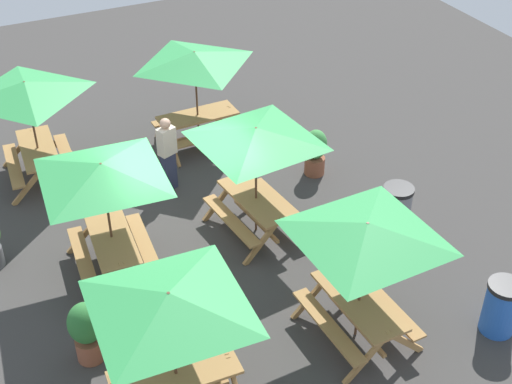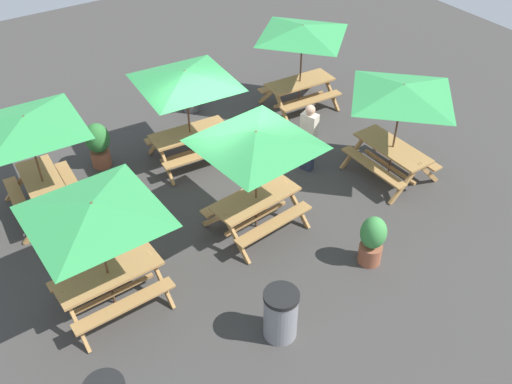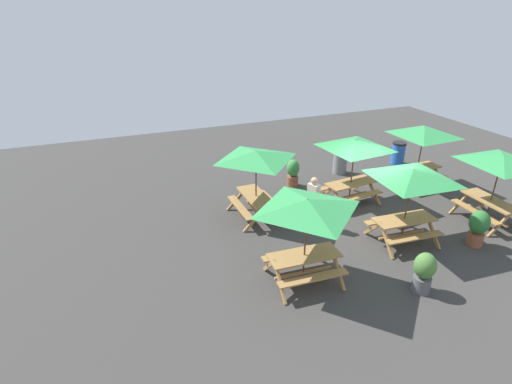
{
  "view_description": "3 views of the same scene",
  "coord_description": "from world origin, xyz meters",
  "px_view_note": "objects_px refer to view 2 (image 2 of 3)",
  "views": [
    {
      "loc": [
        10.16,
        -3.32,
        8.64
      ],
      "look_at": [
        0.27,
        1.39,
        0.9
      ],
      "focal_mm": 50.0,
      "sensor_mm": 36.0,
      "label": 1
    },
    {
      "loc": [
        5.03,
        8.59,
        7.85
      ],
      "look_at": [
        0.27,
        1.39,
        0.9
      ],
      "focal_mm": 40.0,
      "sensor_mm": 36.0,
      "label": 2
    },
    {
      "loc": [
        -7.5,
        -9.23,
        6.38
      ],
      "look_at": [
        -3.22,
        1.59,
        0.9
      ],
      "focal_mm": 28.0,
      "sensor_mm": 36.0,
      "label": 3
    }
  ],
  "objects_px": {
    "picnic_table_1": "(256,146)",
    "potted_plant_0": "(98,143)",
    "picnic_table_2": "(302,37)",
    "potted_plant_1": "(372,240)",
    "person_standing": "(309,136)",
    "trash_bin_gray": "(281,314)",
    "potted_plant_2": "(190,91)",
    "picnic_table_4": "(186,84)",
    "picnic_table_5": "(95,218)",
    "picnic_table_0": "(402,98)",
    "picnic_table_3": "(27,130)"
  },
  "relations": [
    {
      "from": "picnic_table_0",
      "to": "picnic_table_1",
      "type": "bearing_deg",
      "value": -94.56
    },
    {
      "from": "picnic_table_3",
      "to": "potted_plant_1",
      "type": "xyz_separation_m",
      "value": [
        -4.58,
        4.84,
        -1.43
      ]
    },
    {
      "from": "picnic_table_0",
      "to": "picnic_table_5",
      "type": "relative_size",
      "value": 0.83
    },
    {
      "from": "person_standing",
      "to": "trash_bin_gray",
      "type": "bearing_deg",
      "value": -63.77
    },
    {
      "from": "picnic_table_4",
      "to": "picnic_table_5",
      "type": "distance_m",
      "value": 4.47
    },
    {
      "from": "picnic_table_4",
      "to": "picnic_table_5",
      "type": "relative_size",
      "value": 1.0
    },
    {
      "from": "potted_plant_1",
      "to": "person_standing",
      "type": "xyz_separation_m",
      "value": [
        -0.82,
        -3.03,
        0.33
      ]
    },
    {
      "from": "potted_plant_1",
      "to": "potted_plant_2",
      "type": "xyz_separation_m",
      "value": [
        0.13,
        -6.81,
        0.02
      ]
    },
    {
      "from": "picnic_table_1",
      "to": "picnic_table_5",
      "type": "relative_size",
      "value": 0.99
    },
    {
      "from": "potted_plant_2",
      "to": "picnic_table_1",
      "type": "bearing_deg",
      "value": 76.86
    },
    {
      "from": "potted_plant_1",
      "to": "potted_plant_2",
      "type": "distance_m",
      "value": 6.81
    },
    {
      "from": "picnic_table_0",
      "to": "potted_plant_1",
      "type": "xyz_separation_m",
      "value": [
        2.24,
        1.81,
        -1.43
      ]
    },
    {
      "from": "picnic_table_2",
      "to": "potted_plant_0",
      "type": "bearing_deg",
      "value": -0.98
    },
    {
      "from": "picnic_table_4",
      "to": "potted_plant_1",
      "type": "xyz_separation_m",
      "value": [
        -1.21,
        4.81,
        -1.43
      ]
    },
    {
      "from": "picnic_table_2",
      "to": "picnic_table_0",
      "type": "bearing_deg",
      "value": 91.05
    },
    {
      "from": "picnic_table_2",
      "to": "picnic_table_3",
      "type": "height_order",
      "value": "same"
    },
    {
      "from": "picnic_table_3",
      "to": "picnic_table_5",
      "type": "distance_m",
      "value": 3.12
    },
    {
      "from": "picnic_table_2",
      "to": "trash_bin_gray",
      "type": "distance_m",
      "value": 7.65
    },
    {
      "from": "trash_bin_gray",
      "to": "picnic_table_5",
      "type": "bearing_deg",
      "value": -46.43
    },
    {
      "from": "trash_bin_gray",
      "to": "potted_plant_0",
      "type": "distance_m",
      "value": 6.23
    },
    {
      "from": "picnic_table_2",
      "to": "potted_plant_0",
      "type": "relative_size",
      "value": 2.1
    },
    {
      "from": "picnic_table_1",
      "to": "potted_plant_0",
      "type": "bearing_deg",
      "value": -70.38
    },
    {
      "from": "trash_bin_gray",
      "to": "potted_plant_0",
      "type": "relative_size",
      "value": 0.88
    },
    {
      "from": "picnic_table_2",
      "to": "potted_plant_1",
      "type": "height_order",
      "value": "picnic_table_2"
    },
    {
      "from": "picnic_table_1",
      "to": "picnic_table_2",
      "type": "relative_size",
      "value": 1.2
    },
    {
      "from": "potted_plant_2",
      "to": "picnic_table_2",
      "type": "bearing_deg",
      "value": 149.97
    },
    {
      "from": "picnic_table_4",
      "to": "picnic_table_5",
      "type": "height_order",
      "value": "same"
    },
    {
      "from": "picnic_table_4",
      "to": "person_standing",
      "type": "bearing_deg",
      "value": 142.87
    },
    {
      "from": "potted_plant_1",
      "to": "person_standing",
      "type": "bearing_deg",
      "value": -105.21
    },
    {
      "from": "picnic_table_1",
      "to": "person_standing",
      "type": "height_order",
      "value": "picnic_table_1"
    },
    {
      "from": "picnic_table_2",
      "to": "trash_bin_gray",
      "type": "xyz_separation_m",
      "value": [
        4.75,
        5.81,
        -1.49
      ]
    },
    {
      "from": "potted_plant_2",
      "to": "person_standing",
      "type": "relative_size",
      "value": 0.64
    },
    {
      "from": "picnic_table_1",
      "to": "picnic_table_4",
      "type": "distance_m",
      "value": 2.8
    },
    {
      "from": "picnic_table_4",
      "to": "potted_plant_0",
      "type": "distance_m",
      "value": 2.5
    },
    {
      "from": "picnic_table_4",
      "to": "picnic_table_0",
      "type": "bearing_deg",
      "value": 143.03
    },
    {
      "from": "trash_bin_gray",
      "to": "potted_plant_1",
      "type": "height_order",
      "value": "potted_plant_1"
    },
    {
      "from": "picnic_table_3",
      "to": "potted_plant_0",
      "type": "relative_size",
      "value": 2.55
    },
    {
      "from": "picnic_table_4",
      "to": "potted_plant_1",
      "type": "distance_m",
      "value": 5.16
    },
    {
      "from": "picnic_table_2",
      "to": "potted_plant_1",
      "type": "distance_m",
      "value": 6.04
    },
    {
      "from": "picnic_table_0",
      "to": "person_standing",
      "type": "relative_size",
      "value": 1.4
    },
    {
      "from": "picnic_table_1",
      "to": "picnic_table_2",
      "type": "xyz_separation_m",
      "value": [
        -3.61,
        -3.37,
        0.0
      ]
    },
    {
      "from": "picnic_table_1",
      "to": "person_standing",
      "type": "xyz_separation_m",
      "value": [
        -2.08,
        -1.02,
        -1.1
      ]
    },
    {
      "from": "picnic_table_1",
      "to": "potted_plant_1",
      "type": "relative_size",
      "value": 2.63
    },
    {
      "from": "potted_plant_2",
      "to": "potted_plant_1",
      "type": "bearing_deg",
      "value": 91.11
    },
    {
      "from": "picnic_table_5",
      "to": "potted_plant_2",
      "type": "xyz_separation_m",
      "value": [
        -4.31,
        -5.09,
        -1.41
      ]
    },
    {
      "from": "picnic_table_2",
      "to": "potted_plant_1",
      "type": "bearing_deg",
      "value": 69.32
    },
    {
      "from": "potted_plant_0",
      "to": "person_standing",
      "type": "height_order",
      "value": "person_standing"
    },
    {
      "from": "potted_plant_1",
      "to": "potted_plant_2",
      "type": "height_order",
      "value": "potted_plant_2"
    },
    {
      "from": "picnic_table_1",
      "to": "potted_plant_0",
      "type": "relative_size",
      "value": 2.53
    },
    {
      "from": "picnic_table_0",
      "to": "potted_plant_1",
      "type": "relative_size",
      "value": 2.19
    }
  ]
}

